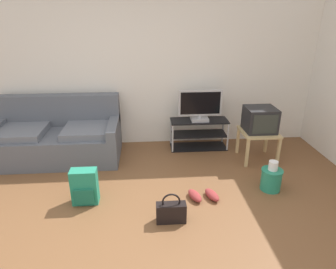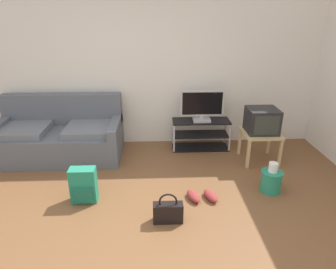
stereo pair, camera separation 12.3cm
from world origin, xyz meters
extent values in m
cube|color=brown|center=(0.00, 0.00, -0.01)|extent=(9.00, 9.80, 0.02)
cube|color=silver|center=(0.00, 2.45, 1.35)|extent=(9.00, 0.10, 2.70)
cube|color=#565B66|center=(-1.22, 1.85, 0.22)|extent=(1.90, 0.93, 0.43)
cube|color=#565B66|center=(-1.22, 2.22, 0.68)|extent=(1.90, 0.20, 0.50)
cube|color=#565B66|center=(-0.34, 1.85, 0.51)|extent=(0.14, 0.93, 0.16)
cube|color=slate|center=(-1.74, 1.79, 0.48)|extent=(0.76, 0.65, 0.10)
cube|color=slate|center=(-0.69, 1.79, 0.48)|extent=(0.76, 0.65, 0.10)
cube|color=black|center=(1.04, 2.10, 0.48)|extent=(0.94, 0.37, 0.02)
cube|color=black|center=(1.04, 2.10, 0.25)|extent=(0.90, 0.35, 0.02)
cube|color=black|center=(1.04, 2.10, 0.01)|extent=(0.94, 0.37, 0.02)
cylinder|color=#B7B7BC|center=(0.58, 1.93, 0.25)|extent=(0.03, 0.03, 0.49)
cylinder|color=#B7B7BC|center=(1.50, 1.93, 0.25)|extent=(0.03, 0.03, 0.49)
cylinder|color=#B7B7BC|center=(0.58, 2.27, 0.25)|extent=(0.03, 0.03, 0.49)
cylinder|color=#B7B7BC|center=(1.50, 2.27, 0.25)|extent=(0.03, 0.03, 0.49)
cube|color=#B2B2B7|center=(1.04, 2.08, 0.52)|extent=(0.28, 0.22, 0.05)
cube|color=#B2B2B7|center=(1.04, 2.08, 0.56)|extent=(0.05, 0.04, 0.04)
cube|color=#B2B2B7|center=(1.04, 2.08, 0.79)|extent=(0.70, 0.04, 0.42)
cube|color=black|center=(1.04, 2.06, 0.79)|extent=(0.64, 0.01, 0.36)
cube|color=tan|center=(1.87, 1.60, 0.46)|extent=(0.53, 0.53, 0.03)
cube|color=tan|center=(1.63, 1.36, 0.22)|extent=(0.04, 0.04, 0.44)
cube|color=tan|center=(2.11, 1.36, 0.22)|extent=(0.04, 0.04, 0.44)
cube|color=tan|center=(1.63, 1.83, 0.22)|extent=(0.04, 0.04, 0.44)
cube|color=tan|center=(2.11, 1.83, 0.22)|extent=(0.04, 0.04, 0.44)
cube|color=#232326|center=(1.87, 1.62, 0.65)|extent=(0.44, 0.41, 0.36)
cube|color=#333833|center=(1.87, 1.41, 0.65)|extent=(0.36, 0.01, 0.28)
cube|color=#238466|center=(-0.59, 0.63, 0.22)|extent=(0.31, 0.17, 0.44)
cube|color=#1A634C|center=(-0.59, 0.53, 0.14)|extent=(0.23, 0.04, 0.19)
cylinder|color=#1A634C|center=(-0.67, 0.73, 0.24)|extent=(0.04, 0.04, 0.35)
cylinder|color=#1A634C|center=(-0.50, 0.73, 0.24)|extent=(0.04, 0.04, 0.35)
cube|color=black|center=(0.41, 0.19, 0.11)|extent=(0.33, 0.12, 0.23)
torus|color=black|center=(0.41, 0.19, 0.26)|extent=(0.20, 0.02, 0.20)
cylinder|color=#238466|center=(1.75, 0.73, 0.14)|extent=(0.26, 0.26, 0.29)
cylinder|color=#238466|center=(1.75, 0.73, 0.28)|extent=(0.27, 0.27, 0.02)
cylinder|color=white|center=(1.75, 0.73, 0.34)|extent=(0.12, 0.12, 0.14)
ellipsoid|color=#993333|center=(0.74, 0.59, 0.04)|extent=(0.20, 0.30, 0.09)
ellipsoid|color=#993333|center=(0.95, 0.59, 0.04)|extent=(0.20, 0.30, 0.09)
camera|label=1|loc=(0.17, -2.50, 2.15)|focal=32.00mm
camera|label=2|loc=(0.29, -2.50, 2.15)|focal=32.00mm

